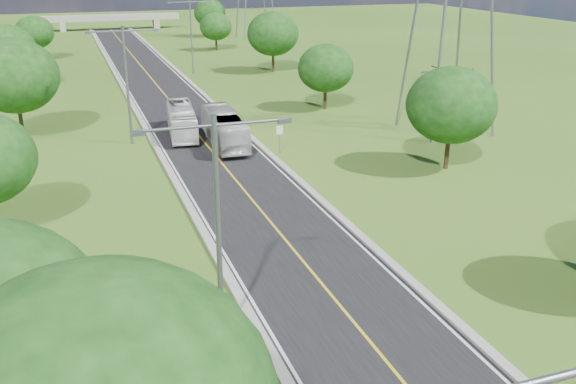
% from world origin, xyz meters
% --- Properties ---
extents(ground, '(260.00, 260.00, 0.00)m').
position_xyz_m(ground, '(0.00, 60.00, 0.00)').
color(ground, '#315417').
rests_on(ground, ground).
extents(road, '(8.00, 150.00, 0.06)m').
position_xyz_m(road, '(0.00, 66.00, 0.03)').
color(road, black).
rests_on(road, ground).
extents(curb_left, '(0.50, 150.00, 0.22)m').
position_xyz_m(curb_left, '(-4.25, 66.00, 0.11)').
color(curb_left, gray).
rests_on(curb_left, ground).
extents(curb_right, '(0.50, 150.00, 0.22)m').
position_xyz_m(curb_right, '(4.25, 66.00, 0.11)').
color(curb_right, gray).
rests_on(curb_right, ground).
extents(speed_limit_sign, '(0.55, 0.09, 2.40)m').
position_xyz_m(speed_limit_sign, '(5.20, 37.98, 1.60)').
color(speed_limit_sign, slate).
rests_on(speed_limit_sign, ground).
extents(overpass, '(30.00, 3.00, 3.20)m').
position_xyz_m(overpass, '(0.00, 140.00, 2.41)').
color(overpass, gray).
rests_on(overpass, ground).
extents(streetlight_near_left, '(5.90, 0.25, 10.00)m').
position_xyz_m(streetlight_near_left, '(-6.00, 12.00, 5.94)').
color(streetlight_near_left, slate).
rests_on(streetlight_near_left, ground).
extents(streetlight_mid_left, '(5.90, 0.25, 10.00)m').
position_xyz_m(streetlight_mid_left, '(-6.00, 45.00, 5.94)').
color(streetlight_mid_left, slate).
rests_on(streetlight_mid_left, ground).
extents(streetlight_far_right, '(5.90, 0.25, 10.00)m').
position_xyz_m(streetlight_far_right, '(6.00, 78.00, 5.94)').
color(streetlight_far_right, slate).
rests_on(streetlight_far_right, ground).
extents(tree_lc, '(7.56, 7.56, 8.79)m').
position_xyz_m(tree_lc, '(-15.00, 50.00, 5.58)').
color(tree_lc, black).
rests_on(tree_lc, ground).
extents(tree_ld, '(6.72, 6.72, 7.82)m').
position_xyz_m(tree_ld, '(-17.00, 74.00, 4.95)').
color(tree_ld, black).
rests_on(tree_ld, ground).
extents(tree_le, '(5.88, 5.88, 6.84)m').
position_xyz_m(tree_le, '(-14.50, 98.00, 4.33)').
color(tree_le, black).
rests_on(tree_le, ground).
extents(tree_rb, '(6.72, 6.72, 7.82)m').
position_xyz_m(tree_rb, '(16.00, 30.00, 4.95)').
color(tree_rb, black).
rests_on(tree_rb, ground).
extents(tree_rc, '(5.88, 5.88, 6.84)m').
position_xyz_m(tree_rc, '(15.00, 52.00, 4.33)').
color(tree_rc, black).
rests_on(tree_rc, ground).
extents(tree_rd, '(7.14, 7.14, 8.30)m').
position_xyz_m(tree_rd, '(17.00, 76.00, 5.27)').
color(tree_rd, black).
rests_on(tree_rd, ground).
extents(tree_re, '(5.46, 5.46, 6.35)m').
position_xyz_m(tree_re, '(14.50, 100.00, 4.02)').
color(tree_re, black).
rests_on(tree_re, ground).
extents(tree_rf, '(6.30, 6.30, 7.33)m').
position_xyz_m(tree_rf, '(18.00, 120.00, 4.64)').
color(tree_rf, black).
rests_on(tree_rf, ground).
extents(bus_outbound, '(2.98, 10.43, 2.87)m').
position_xyz_m(bus_outbound, '(1.54, 41.99, 1.50)').
color(bus_outbound, silver).
rests_on(bus_outbound, road).
extents(bus_inbound, '(3.29, 9.68, 2.64)m').
position_xyz_m(bus_inbound, '(-1.36, 46.33, 1.38)').
color(bus_inbound, white).
rests_on(bus_inbound, road).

